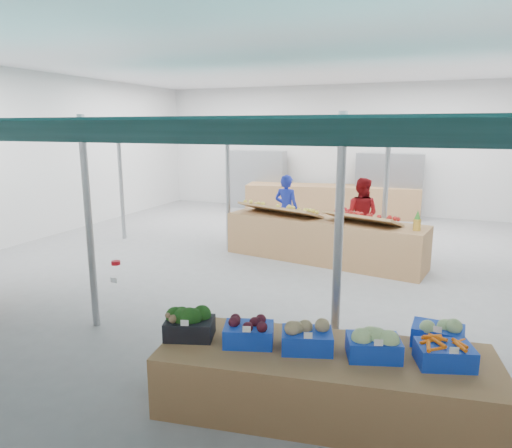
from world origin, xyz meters
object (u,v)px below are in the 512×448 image
at_px(veg_counter, 324,381).
at_px(crate_stack, 332,372).
at_px(fruit_counter, 323,240).
at_px(vendor_left, 286,210).
at_px(vendor_right, 361,215).

relative_size(veg_counter, crate_stack, 5.53).
height_order(fruit_counter, crate_stack, fruit_counter).
distance_m(vendor_left, vendor_right, 1.80).
bearing_deg(vendor_left, crate_stack, 121.70).
height_order(veg_counter, vendor_right, vendor_right).
height_order(crate_stack, vendor_right, vendor_right).
relative_size(fruit_counter, vendor_left, 2.50).
bearing_deg(vendor_right, vendor_left, 9.16).
bearing_deg(vendor_right, veg_counter, 105.49).
bearing_deg(vendor_left, vendor_right, -170.84).
bearing_deg(fruit_counter, vendor_right, 70.55).
relative_size(veg_counter, vendor_left, 1.94).
bearing_deg(crate_stack, vendor_left, 112.54).
distance_m(veg_counter, fruit_counter, 5.38).
bearing_deg(veg_counter, crate_stack, 76.32).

